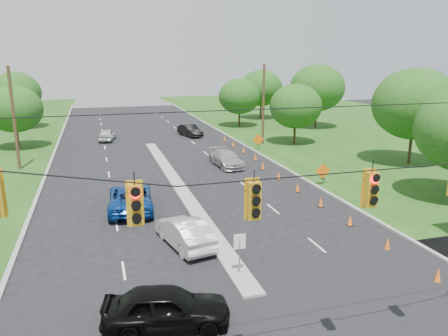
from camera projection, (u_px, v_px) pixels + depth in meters
name	position (u px, v px, depth m)	size (l,w,h in m)	color
curb_left	(49.00, 168.00, 39.32)	(0.25, 110.00, 0.16)	gray
curb_right	(259.00, 154.00, 44.89)	(0.25, 110.00, 0.16)	gray
median	(178.00, 186.00, 33.74)	(1.00, 34.00, 0.18)	gray
median_sign	(240.00, 247.00, 19.44)	(0.55, 0.06, 2.05)	gray
signal_span	(319.00, 231.00, 12.06)	(25.60, 0.32, 9.00)	#422D1C
utility_pole_far_left	(14.00, 119.00, 37.56)	(0.28, 0.28, 9.00)	#422D1C
utility_pole_far_right	(263.00, 105.00, 49.09)	(0.28, 0.28, 9.00)	#422D1C
cone_0	(438.00, 275.00, 19.18)	(0.32, 0.32, 0.70)	orange
cone_1	(388.00, 244.00, 22.44)	(0.32, 0.32, 0.70)	orange
cone_2	(350.00, 220.00, 25.69)	(0.32, 0.32, 0.70)	orange
cone_3	(321.00, 202.00, 28.94)	(0.32, 0.32, 0.70)	orange
cone_4	(298.00, 187.00, 32.20)	(0.32, 0.32, 0.70)	orange
cone_5	(279.00, 175.00, 35.45)	(0.32, 0.32, 0.70)	orange
cone_6	(263.00, 166.00, 38.70)	(0.32, 0.32, 0.70)	orange
cone_7	(255.00, 157.00, 42.12)	(0.32, 0.32, 0.70)	orange
cone_8	(244.00, 150.00, 45.38)	(0.32, 0.32, 0.70)	orange
cone_9	(233.00, 144.00, 48.63)	(0.32, 0.32, 0.70)	orange
cone_10	(224.00, 138.00, 51.88)	(0.32, 0.32, 0.70)	orange
work_sign_1	(323.00, 172.00, 33.66)	(1.27, 0.58, 1.37)	black
work_sign_2	(258.00, 140.00, 46.67)	(1.27, 0.58, 1.37)	black
tree_5	(14.00, 109.00, 46.48)	(5.88, 5.88, 6.86)	black
tree_6	(16.00, 93.00, 59.72)	(6.72, 6.72, 7.84)	black
tree_8	(415.00, 104.00, 39.36)	(7.56, 7.56, 8.82)	black
tree_9	(296.00, 106.00, 49.17)	(5.88, 5.88, 6.86)	black
tree_10	(317.00, 88.00, 60.36)	(7.56, 7.56, 8.82)	black
tree_11	(261.00, 88.00, 69.64)	(6.72, 6.72, 7.84)	black
tree_12	(239.00, 96.00, 61.63)	(5.88, 5.88, 6.86)	black
black_sedan	(166.00, 307.00, 15.90)	(1.87, 4.65, 1.58)	black
white_sedan	(184.00, 232.00, 22.84)	(1.62, 4.64, 1.53)	silver
blue_pickup	(130.00, 198.00, 28.29)	(2.72, 5.90, 1.64)	navy
silver_car_far	(226.00, 158.00, 39.72)	(2.03, 5.00, 1.45)	#9C9C9E
silver_car_oncoming	(107.00, 135.00, 52.02)	(1.65, 4.10, 1.40)	silver
dark_car_receding	(190.00, 130.00, 55.05)	(1.54, 4.42, 1.46)	black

